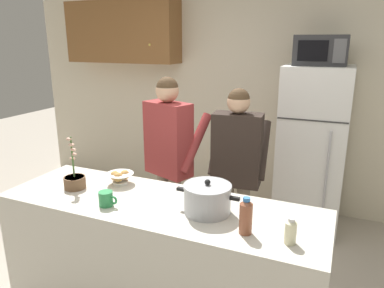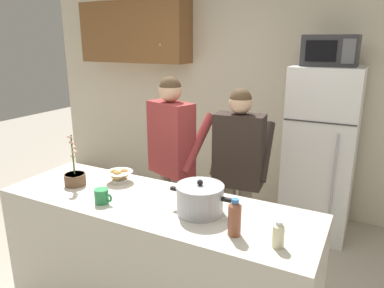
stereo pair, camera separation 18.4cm
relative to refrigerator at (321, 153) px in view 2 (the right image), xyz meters
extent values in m
cube|color=beige|center=(-0.78, 0.45, 0.45)|extent=(6.00, 0.12, 2.60)
cube|color=brown|center=(-2.38, 0.22, 1.18)|extent=(1.47, 0.34, 0.74)
sphere|color=gold|center=(-1.90, 0.05, 1.03)|extent=(0.03, 0.03, 0.03)
cube|color=beige|center=(-0.78, -1.85, -0.39)|extent=(2.14, 0.68, 0.92)
cube|color=white|center=(0.00, 0.00, 0.00)|extent=(0.64, 0.64, 1.70)
cube|color=#333333|center=(0.00, -0.32, 0.37)|extent=(0.63, 0.01, 0.01)
cylinder|color=#B2B2B7|center=(0.18, -0.35, -0.09)|extent=(0.02, 0.02, 0.77)
cube|color=#2D2D30|center=(0.00, -0.02, 0.99)|extent=(0.48, 0.36, 0.28)
cube|color=black|center=(-0.06, -0.20, 0.99)|extent=(0.26, 0.01, 0.18)
cube|color=#59595B|center=(0.17, -0.20, 0.99)|extent=(0.11, 0.01, 0.21)
cylinder|color=#726656|center=(-1.03, -1.10, -0.45)|extent=(0.11, 0.11, 0.80)
cylinder|color=#726656|center=(-1.17, -1.05, -0.45)|extent=(0.11, 0.11, 0.80)
cube|color=#993333|center=(-1.10, -1.07, 0.27)|extent=(0.46, 0.33, 0.63)
sphere|color=#D8A884|center=(-1.10, -1.07, 0.68)|extent=(0.19, 0.19, 0.19)
sphere|color=#4C3823|center=(-1.10, -1.07, 0.70)|extent=(0.18, 0.18, 0.18)
cylinder|color=#993333|center=(-0.86, -1.03, 0.25)|extent=(0.20, 0.38, 0.49)
cylinder|color=#993333|center=(-1.25, -0.89, 0.25)|extent=(0.20, 0.38, 0.49)
cylinder|color=#726656|center=(-0.44, -0.97, -0.47)|extent=(0.11, 0.11, 0.76)
cylinder|color=#726656|center=(-0.58, -0.99, -0.47)|extent=(0.11, 0.11, 0.76)
cube|color=#2D231E|center=(-0.51, -0.98, 0.22)|extent=(0.42, 0.24, 0.61)
sphere|color=#D8A884|center=(-0.51, -0.98, 0.61)|extent=(0.18, 0.18, 0.18)
sphere|color=#4C3823|center=(-0.51, -0.98, 0.63)|extent=(0.18, 0.18, 0.18)
cylinder|color=#2D231E|center=(-0.32, -0.84, 0.20)|extent=(0.11, 0.37, 0.47)
cylinder|color=#2D231E|center=(-0.72, -0.88, 0.20)|extent=(0.11, 0.37, 0.47)
cylinder|color=#ADAFB5|center=(-0.44, -1.85, 0.15)|extent=(0.28, 0.28, 0.16)
cylinder|color=#ADAFB5|center=(-0.44, -1.85, 0.24)|extent=(0.29, 0.29, 0.02)
sphere|color=black|center=(-0.44, -1.85, 0.27)|extent=(0.04, 0.04, 0.04)
cube|color=black|center=(-0.61, -1.85, 0.19)|extent=(0.06, 0.02, 0.02)
cube|color=black|center=(-0.26, -1.85, 0.19)|extent=(0.06, 0.02, 0.02)
cylinder|color=#2D8C4C|center=(-1.06, -2.02, 0.12)|extent=(0.09, 0.09, 0.10)
torus|color=#2D8C4C|center=(-1.00, -2.02, 0.12)|extent=(0.06, 0.01, 0.06)
cylinder|color=white|center=(-1.19, -1.68, 0.08)|extent=(0.11, 0.11, 0.02)
cone|color=white|center=(-1.19, -1.68, 0.12)|extent=(0.20, 0.20, 0.06)
sphere|color=tan|center=(-1.22, -1.70, 0.13)|extent=(0.07, 0.07, 0.07)
sphere|color=tan|center=(-1.16, -1.65, 0.13)|extent=(0.07, 0.07, 0.07)
sphere|color=tan|center=(-1.17, -1.71, 0.13)|extent=(0.07, 0.07, 0.07)
cylinder|color=brown|center=(-0.16, -2.00, 0.16)|extent=(0.07, 0.07, 0.17)
cone|color=brown|center=(-0.16, -2.00, 0.26)|extent=(0.07, 0.07, 0.03)
cylinder|color=#3372BF|center=(-0.16, -2.00, 0.27)|extent=(0.04, 0.04, 0.02)
cylinder|color=beige|center=(0.08, -2.01, 0.13)|extent=(0.06, 0.06, 0.12)
cone|color=beige|center=(0.08, -2.01, 0.20)|extent=(0.06, 0.06, 0.02)
cylinder|color=white|center=(0.08, -2.01, 0.20)|extent=(0.03, 0.03, 0.02)
cylinder|color=brown|center=(-1.43, -1.87, 0.11)|extent=(0.15, 0.15, 0.09)
cylinder|color=#38281E|center=(-1.43, -1.87, 0.15)|extent=(0.14, 0.14, 0.01)
cylinder|color=#4C7238|center=(-1.43, -1.87, 0.30)|extent=(0.01, 0.01, 0.29)
ellipsoid|color=#D8A58C|center=(-1.44, -1.86, 0.29)|extent=(0.04, 0.03, 0.02)
ellipsoid|color=#D8A58C|center=(-1.42, -1.87, 0.32)|extent=(0.04, 0.03, 0.02)
ellipsoid|color=#D8A58C|center=(-1.42, -1.88, 0.36)|extent=(0.04, 0.03, 0.02)
ellipsoid|color=#D8A58C|center=(-1.42, -1.89, 0.40)|extent=(0.04, 0.03, 0.02)
ellipsoid|color=#D8A58C|center=(-1.44, -1.88, 0.43)|extent=(0.04, 0.03, 0.02)
camera|label=1|loc=(0.28, -3.73, 1.08)|focal=33.76mm
camera|label=2|loc=(0.44, -3.65, 1.08)|focal=33.76mm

